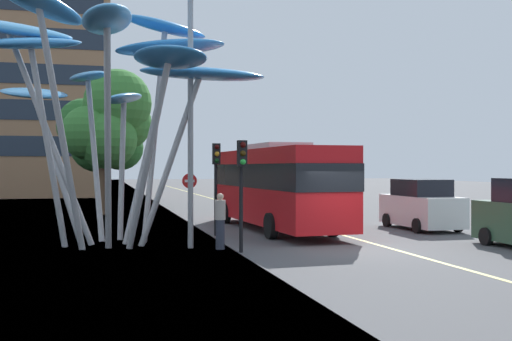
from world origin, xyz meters
The scene contains 12 objects.
ground centered at (-0.73, 0.00, -0.05)m, with size 120.00×240.00×0.10m.
red_bus centered at (-0.73, 6.93, 1.97)m, with size 3.16×11.47×3.61m.
leaf_sculpture centered at (-7.72, 2.95, 6.05)m, with size 10.65×10.36×8.09m.
traffic_light_kerb_near centered at (-3.64, 0.40, 2.51)m, with size 0.28×0.42×3.45m.
traffic_light_kerb_far centered at (-3.56, 5.18, 2.57)m, with size 0.28×0.42×3.54m.
car_parked_mid centered at (5.31, 5.56, 1.00)m, with size 2.02×4.32×2.12m.
street_lamp centered at (-4.73, 1.92, 5.51)m, with size 1.43×0.44×8.87m.
tree_pavement_near centered at (-7.25, 17.55, 5.35)m, with size 5.02×4.39×8.15m.
tree_pavement_far centered at (-7.77, 23.54, 4.67)m, with size 5.48×5.17×7.26m.
pedestrian centered at (-4.12, 1.40, 0.91)m, with size 0.34×0.34×1.80m.
no_entry_sign centered at (-4.35, 6.83, 1.59)m, with size 0.60×0.12×2.38m.
backdrop_building centered at (-16.54, 42.04, 10.66)m, with size 19.13×10.34×21.32m.
Camera 1 is at (-7.85, -18.12, 2.62)m, focal length 43.53 mm.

